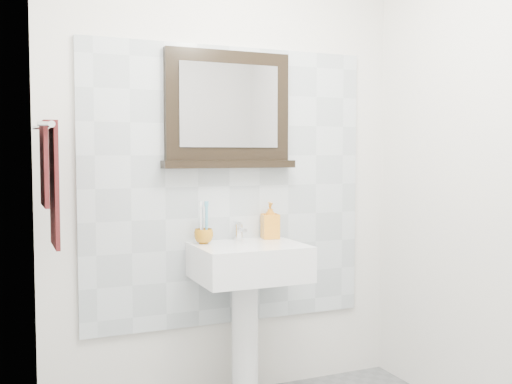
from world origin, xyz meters
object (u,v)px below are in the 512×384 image
pedestal_sink (248,279)px  toothbrush_cup (204,236)px  hand_towel (50,174)px  soap_dispenser (270,220)px  framed_mirror (228,112)px

pedestal_sink → toothbrush_cup: size_ratio=9.83×
pedestal_sink → hand_towel: hand_towel is taller
pedestal_sink → toothbrush_cup: bearing=152.9°
pedestal_sink → soap_dispenser: 0.37m
pedestal_sink → framed_mirror: bearing=101.7°
toothbrush_cup → hand_towel: 0.85m
toothbrush_cup → soap_dispenser: size_ratio=0.49×
soap_dispenser → hand_towel: (-1.16, -0.20, 0.27)m
soap_dispenser → framed_mirror: 0.63m
toothbrush_cup → hand_towel: bearing=-167.5°
pedestal_sink → hand_towel: (-0.97, -0.06, 0.56)m
soap_dispenser → framed_mirror: bearing=178.7°
toothbrush_cup → framed_mirror: (0.17, 0.08, 0.65)m
framed_mirror → soap_dispenser: bearing=-11.3°
framed_mirror → hand_towel: (-0.93, -0.25, -0.31)m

